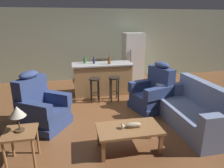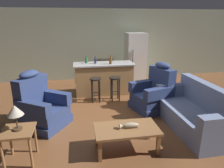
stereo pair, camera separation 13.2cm
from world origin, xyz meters
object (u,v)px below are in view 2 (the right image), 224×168
at_px(bar_stool_right, 115,84).
at_px(bottle_tall_green, 86,60).
at_px(recliner_near_lamp, 41,107).
at_px(bottle_wine_dark, 95,61).
at_px(kitchen_island, 104,78).
at_px(refrigerator, 135,57).
at_px(table_lamp, 15,112).
at_px(couch, 195,113).
at_px(bar_stool_left, 96,85).
at_px(fish_figurine, 129,125).
at_px(bottle_short_amber, 111,61).
at_px(end_table, 18,136).
at_px(recliner_near_island, 154,93).
at_px(coffee_table, 126,131).

distance_m(bar_stool_right, bottle_tall_green, 1.20).
bearing_deg(recliner_near_lamp, bottle_wine_dark, 86.26).
relative_size(recliner_near_lamp, bar_stool_right, 1.76).
distance_m(kitchen_island, refrigerator, 1.84).
relative_size(recliner_near_lamp, bottle_tall_green, 5.60).
relative_size(table_lamp, kitchen_island, 0.23).
xyz_separation_m(kitchen_island, bar_stool_right, (0.23, -0.63, -0.01)).
bearing_deg(couch, bar_stool_left, -44.14).
relative_size(fish_figurine, bottle_wine_dark, 1.58).
bearing_deg(bottle_short_amber, table_lamp, -124.75).
relative_size(recliner_near_lamp, bar_stool_left, 1.76).
relative_size(end_table, bottle_tall_green, 2.62).
bearing_deg(fish_figurine, bar_stool_left, 98.66).
relative_size(bar_stool_left, bottle_wine_dark, 3.15).
bearing_deg(bottle_wine_dark, kitchen_island, -3.79).
bearing_deg(bottle_tall_green, table_lamp, -112.00).
bearing_deg(bar_stool_right, couch, -53.28).
distance_m(bar_stool_left, bar_stool_right, 0.55).
bearing_deg(end_table, bottle_tall_green, 68.00).
xyz_separation_m(recliner_near_island, kitchen_island, (-1.08, 1.39, 0.06)).
bearing_deg(recliner_near_lamp, bar_stool_left, 74.89).
bearing_deg(fish_figurine, table_lamp, 179.84).
height_order(fish_figurine, bottle_tall_green, bottle_tall_green).
bearing_deg(bar_stool_left, bottle_tall_green, 104.46).
bearing_deg(table_lamp, kitchen_island, 59.16).
bearing_deg(couch, fish_figurine, 16.86).
relative_size(coffee_table, bar_stool_right, 1.62).
bearing_deg(bar_stool_right, kitchen_island, 110.14).
bearing_deg(refrigerator, bottle_wine_dark, -143.27).
bearing_deg(recliner_near_island, couch, 98.54).
height_order(end_table, table_lamp, table_lamp).
relative_size(kitchen_island, bottle_wine_dark, 8.34).
bearing_deg(bar_stool_right, bar_stool_left, 180.00).
bearing_deg(table_lamp, bottle_wine_dark, 63.03).
distance_m(table_lamp, bar_stool_right, 3.04).
xyz_separation_m(refrigerator, bottle_tall_green, (-1.85, -1.07, 0.15)).
bearing_deg(bottle_wine_dark, refrigerator, 36.73).
relative_size(fish_figurine, recliner_near_island, 0.28).
height_order(recliner_near_island, kitchen_island, recliner_near_island).
bearing_deg(table_lamp, bar_stool_right, 49.20).
distance_m(coffee_table, bar_stool_right, 2.30).
height_order(bottle_short_amber, bottle_wine_dark, bottle_short_amber).
relative_size(recliner_near_island, bar_stool_left, 1.76).
xyz_separation_m(recliner_near_lamp, table_lamp, (-0.15, -1.15, 0.45)).
bearing_deg(recliner_near_island, refrigerator, -112.55).
xyz_separation_m(table_lamp, refrigerator, (3.08, 4.11, 0.01)).
bearing_deg(end_table, bar_stool_left, 58.10).
xyz_separation_m(table_lamp, bar_stool_right, (1.97, 2.28, -0.40)).
bearing_deg(coffee_table, fish_figurine, -0.68).
relative_size(coffee_table, bottle_short_amber, 4.09).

